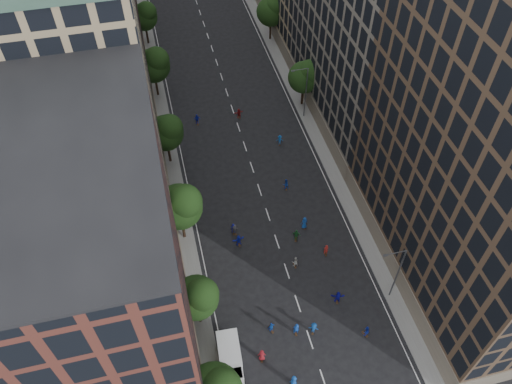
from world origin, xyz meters
TOP-DOWN VIEW (x-y plane):
  - ground at (0.00, 40.00)m, footprint 240.00×240.00m
  - sidewalk_left at (-12.00, 47.50)m, footprint 4.00×105.00m
  - sidewalk_right at (12.00, 47.50)m, footprint 4.00×105.00m
  - bldg_left_a at (-19.00, 11.00)m, footprint 14.00×22.00m
  - bldg_left_b at (-19.00, 35.00)m, footprint 14.00×26.00m
  - bldg_left_c at (-19.00, 58.00)m, footprint 14.00×20.00m
  - bldg_right_a at (19.00, 15.00)m, footprint 14.00×30.00m
  - bldg_right_b at (19.00, 44.00)m, footprint 14.00×28.00m
  - tree_left_1 at (-11.02, 13.86)m, footprint 4.80×4.80m
  - tree_left_2 at (-10.99, 25.83)m, footprint 5.60×5.60m
  - tree_left_3 at (-11.02, 39.85)m, footprint 5.00×5.00m
  - tree_left_4 at (-11.00, 55.84)m, footprint 5.40×5.40m
  - tree_left_5 at (-11.02, 71.86)m, footprint 4.80×4.80m
  - tree_right_a at (11.38, 47.85)m, footprint 5.00×5.00m
  - tree_right_b at (11.39, 67.85)m, footprint 5.20×5.20m
  - streetlamp_near at (10.37, 12.00)m, footprint 2.64×0.22m
  - streetlamp_far at (10.37, 45.00)m, footprint 2.64×0.22m
  - cargo_van at (-8.92, 8.56)m, footprint 2.70×5.25m
  - skater_0 at (-3.13, 4.82)m, footprint 0.90×0.65m
  - skater_1 at (-1.28, 10.14)m, footprint 0.73×0.51m
  - skater_2 at (6.03, 8.11)m, footprint 0.94×0.85m
  - skater_3 at (0.60, 9.79)m, footprint 1.24×1.02m
  - skater_4 at (-3.81, 11.03)m, footprint 0.98×0.63m
  - skater_5 at (4.46, 12.74)m, footprint 1.69×0.89m
  - skater_6 at (-5.62, 8.16)m, footprint 0.96×0.73m
  - skater_7 at (5.32, 19.29)m, footprint 0.64×0.44m
  - skater_8 at (1.14, 18.51)m, footprint 0.78×0.61m
  - skater_9 at (-4.91, 25.09)m, footprint 1.09×0.80m
  - skater_10 at (2.41, 22.22)m, footprint 1.15×0.85m
  - skater_11 at (-4.77, 23.21)m, footprint 1.62×0.79m
  - skater_12 at (3.97, 23.83)m, footprint 0.94×0.66m
  - skater_13 at (-5.05, 25.16)m, footprint 0.65×0.45m
  - skater_14 at (3.53, 30.91)m, footprint 0.89×0.73m
  - skater_15 at (5.15, 39.72)m, footprint 1.19×0.90m
  - skater_16 at (-6.05, 47.23)m, footprint 1.08×0.52m
  - skater_17 at (0.57, 47.19)m, footprint 1.59×0.77m

SIDE VIEW (x-z plane):
  - ground at x=0.00m, z-range 0.00..0.00m
  - sidewalk_left at x=-12.00m, z-range 0.00..0.15m
  - sidewalk_right at x=12.00m, z-range 0.00..0.15m
  - skater_9 at x=-4.91m, z-range 0.00..1.50m
  - skater_4 at x=-3.81m, z-range 0.00..1.54m
  - skater_2 at x=6.03m, z-range 0.00..1.57m
  - skater_8 at x=1.14m, z-range 0.00..1.60m
  - skater_15 at x=5.15m, z-range 0.00..1.63m
  - skater_17 at x=0.57m, z-range 0.00..1.65m
  - skater_14 at x=3.53m, z-range 0.00..1.67m
  - skater_11 at x=-4.77m, z-range 0.00..1.68m
  - skater_3 at x=0.60m, z-range 0.00..1.68m
  - skater_7 at x=5.32m, z-range 0.00..1.68m
  - skater_0 at x=-3.13m, z-range 0.00..1.70m
  - skater_13 at x=-5.05m, z-range 0.00..1.74m
  - skater_5 at x=4.46m, z-range 0.00..1.74m
  - skater_6 at x=-5.62m, z-range 0.00..1.76m
  - skater_16 at x=-6.05m, z-range 0.00..1.79m
  - skater_10 at x=2.41m, z-range 0.00..1.82m
  - skater_12 at x=3.97m, z-range 0.00..1.84m
  - skater_1 at x=-1.28m, z-range 0.00..1.90m
  - cargo_van at x=-8.92m, z-range 0.07..2.79m
  - streetlamp_near at x=10.37m, z-range 0.64..9.70m
  - streetlamp_far at x=10.37m, z-range 0.64..9.70m
  - tree_left_1 at x=-11.02m, z-range 1.45..9.66m
  - tree_right_a at x=11.38m, z-range 1.43..9.83m
  - tree_left_5 at x=-11.02m, z-range 1.51..9.84m
  - tree_left_3 at x=-11.02m, z-range 1.53..10.11m
  - tree_right_b at x=11.39m, z-range 1.54..10.37m
  - tree_left_4 at x=-11.00m, z-range 1.56..10.63m
  - tree_left_2 at x=-10.99m, z-range 1.63..11.08m
  - bldg_left_c at x=-19.00m, z-range 0.00..28.00m
  - bldg_left_a at x=-19.00m, z-range 0.00..30.00m
  - bldg_right_b at x=19.00m, z-range 0.00..33.00m
  - bldg_left_b at x=-19.00m, z-range 0.00..34.00m
  - bldg_right_a at x=19.00m, z-range 0.00..36.00m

